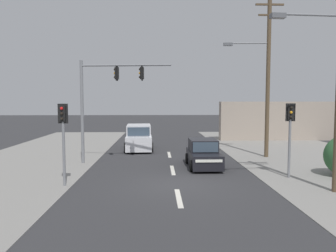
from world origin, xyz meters
TOP-DOWN VIEW (x-y plane):
  - ground_plane at (0.00, 0.00)m, footprint 140.00×140.00m
  - lane_dash_near at (0.00, -2.00)m, footprint 0.20×2.40m
  - lane_dash_mid at (0.00, 3.00)m, footprint 0.20×2.40m
  - lane_dash_far at (0.00, 8.00)m, footprint 0.20×2.40m
  - kerb_left_verge at (-8.50, 4.00)m, footprint 8.00×40.00m
  - utility_pole_midground_right at (6.18, 6.83)m, footprint 3.78×0.37m
  - traffic_signal_mast at (-3.90, 4.94)m, footprint 5.27×0.71m
  - pedestal_signal_right_kerb at (5.46, 1.05)m, footprint 0.44×0.30m
  - pedestal_signal_left_kerb at (-4.82, -0.12)m, footprint 0.44×0.30m
  - shopfront_wall_far at (11.00, 16.00)m, footprint 12.00×1.00m
  - hatchback_oncoming_near at (1.75, 3.84)m, footprint 1.80×3.65m
  - suv_kerbside_parked at (-2.20, 10.34)m, footprint 2.22×4.61m

SIDE VIEW (x-z plane):
  - ground_plane at x=0.00m, z-range 0.00..0.00m
  - lane_dash_near at x=0.00m, z-range 0.00..0.01m
  - lane_dash_mid at x=0.00m, z-range 0.00..0.01m
  - lane_dash_far at x=0.00m, z-range 0.00..0.01m
  - kerb_left_verge at x=-8.50m, z-range 0.00..0.02m
  - hatchback_oncoming_near at x=1.75m, z-range -0.06..1.47m
  - suv_kerbside_parked at x=-2.20m, z-range -0.06..1.83m
  - shopfront_wall_far at x=11.00m, z-range 0.00..3.60m
  - pedestal_signal_right_kerb at x=5.46m, z-range 0.64..4.20m
  - pedestal_signal_left_kerb at x=-4.82m, z-range 0.64..4.20m
  - traffic_signal_mast at x=-3.90m, z-range 1.15..7.15m
  - utility_pole_midground_right at x=6.18m, z-range 0.37..10.56m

